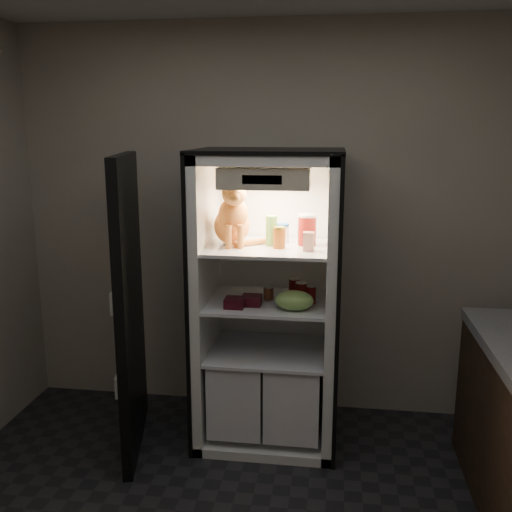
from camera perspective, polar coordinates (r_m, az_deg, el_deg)
The scene contains 16 objects.
room_shell at distance 2.16m, azimuth -2.94°, elevation 2.62°, with size 3.60×3.60×3.60m.
refrigerator at distance 3.69m, azimuth 1.29°, elevation -6.36°, with size 0.90×0.72×1.88m.
fridge_door at distance 3.60m, azimuth -12.54°, elevation -5.12°, with size 0.26×0.86×1.85m.
tabby_cat at distance 3.51m, azimuth -2.33°, elevation 3.79°, with size 0.40×0.43×0.44m.
parmesan_shaker at distance 3.49m, azimuth 1.54°, elevation 2.54°, with size 0.07×0.07×0.19m.
mayo_tub at distance 3.60m, azimuth 2.64°, elevation 2.32°, with size 0.09×0.09×0.12m.
salsa_jar at distance 3.42m, azimuth 2.33°, elevation 1.87°, with size 0.07×0.07×0.13m.
pepper_jar at distance 3.51m, azimuth 5.12°, elevation 2.62°, with size 0.11×0.11×0.19m.
cream_carton at distance 3.36m, azimuth 5.28°, elevation 1.46°, with size 0.06×0.06×0.11m, color beige.
soda_can_a at distance 3.61m, azimuth 3.86°, elevation -3.27°, with size 0.07×0.07×0.13m.
soda_can_b at distance 3.53m, azimuth 5.52°, elevation -3.85°, with size 0.06×0.06×0.11m.
soda_can_c at distance 3.53m, azimuth 4.53°, elevation -3.66°, with size 0.07×0.07×0.13m.
condiment_jar at distance 3.59m, azimuth 1.26°, elevation -3.69°, with size 0.06×0.06×0.09m.
grape_bag at distance 3.40m, azimuth 3.83°, elevation -4.45°, with size 0.23×0.17×0.12m, color #80BB57.
berry_box_left at distance 3.45m, azimuth -2.16°, elevation -4.69°, with size 0.12×0.12×0.06m, color #450B15.
berry_box_right at distance 3.49m, azimuth -0.45°, elevation -4.45°, with size 0.12×0.12×0.06m, color #450B15.
Camera 1 is at (0.41, -2.09, 2.00)m, focal length 40.00 mm.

